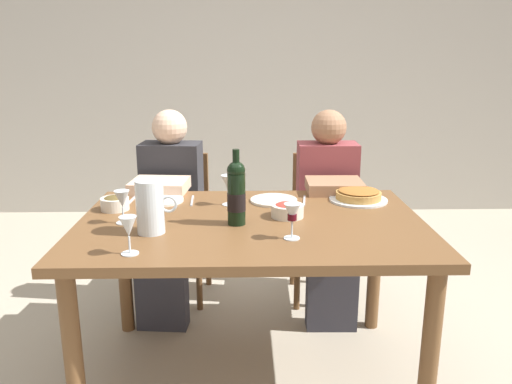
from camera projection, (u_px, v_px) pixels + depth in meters
ground_plane at (252, 373)px, 2.42m from camera, size 8.00×8.00×0.00m
back_wall at (247, 61)px, 4.61m from camera, size 8.00×0.10×2.80m
dining_table at (251, 240)px, 2.24m from camera, size 1.50×1.00×0.76m
wine_bottle at (236, 193)px, 2.14m from camera, size 0.08×0.08×0.32m
water_pitcher at (151, 210)px, 2.04m from camera, size 0.17×0.11×0.22m
baked_tart at (358, 195)px, 2.51m from camera, size 0.28×0.28×0.06m
salad_bowl at (287, 209)px, 2.26m from camera, size 0.14×0.14×0.07m
olive_bowl at (115, 202)px, 2.36m from camera, size 0.13×0.13×0.07m
wine_glass_left_diner at (128, 228)px, 1.82m from camera, size 0.06×0.06×0.14m
wine_glass_right_diner at (122, 200)px, 2.16m from camera, size 0.07×0.07×0.14m
wine_glass_centre at (292, 214)px, 1.98m from camera, size 0.07×0.07×0.14m
wine_glass_spare at (228, 184)px, 2.42m from camera, size 0.07×0.07×0.15m
dinner_plate_left_setting at (162, 200)px, 2.51m from camera, size 0.22×0.22×0.01m
dinner_plate_right_setting at (274, 200)px, 2.51m from camera, size 0.23×0.23×0.01m
fork_left_setting at (131, 201)px, 2.51m from camera, size 0.02×0.16×0.00m
knife_left_setting at (192, 201)px, 2.51m from camera, size 0.02×0.18×0.00m
knife_right_setting at (304, 201)px, 2.51m from camera, size 0.03×0.18×0.00m
spoon_right_setting at (243, 201)px, 2.50m from camera, size 0.02×0.16×0.00m
chair_left at (177, 216)px, 3.15m from camera, size 0.43×0.43×0.87m
diner_left at (168, 208)px, 2.89m from camera, size 0.36×0.53×1.16m
chair_right at (322, 216)px, 3.15m from camera, size 0.41×0.41×0.87m
diner_right at (329, 209)px, 2.89m from camera, size 0.34×0.51×1.16m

